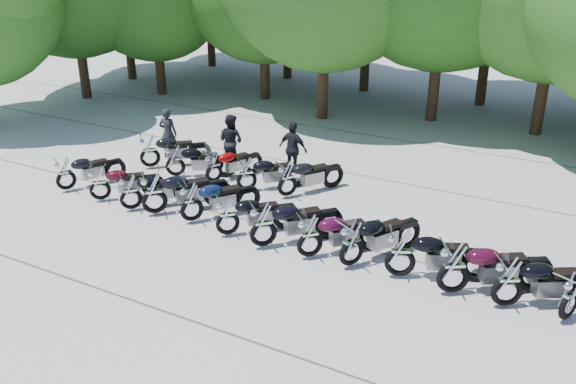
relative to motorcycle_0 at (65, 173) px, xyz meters
The scene contains 22 objects.
ground 7.17m from the motorcycle_0, ahead, with size 90.00×90.00×0.00m, color #9E998F.
motorcycle_0 is the anchor object (origin of this frame).
motorcycle_1 1.45m from the motorcycle_0, ahead, with size 0.64×2.09×1.18m, color #370710, non-canonical shape.
motorcycle_2 2.68m from the motorcycle_0, ahead, with size 0.66×2.16×1.22m, color black, non-canonical shape.
motorcycle_3 3.45m from the motorcycle_0, ahead, with size 0.75×2.46×1.39m, color black, non-canonical shape.
motorcycle_4 4.63m from the motorcycle_0, ahead, with size 0.69×2.26×1.28m, color #0B1833, non-canonical shape.
motorcycle_5 5.92m from the motorcycle_0, ahead, with size 0.66×2.17×1.23m, color black, non-canonical shape.
motorcycle_6 7.05m from the motorcycle_0, ahead, with size 0.74×2.43×1.37m, color black, non-canonical shape.
motorcycle_7 8.29m from the motorcycle_0, ahead, with size 0.69×2.27×1.28m, color #3C0823, non-canonical shape.
motorcycle_8 9.33m from the motorcycle_0, ahead, with size 0.73×2.39×1.35m, color black, non-canonical shape.
motorcycle_9 10.49m from the motorcycle_0, ahead, with size 0.74×2.43×1.37m, color black, non-canonical shape.
motorcycle_10 11.72m from the motorcycle_0, ahead, with size 0.77×2.53×1.43m, color #330717, non-canonical shape.
motorcycle_11 12.83m from the motorcycle_0, ahead, with size 0.73×2.38×1.35m, color black, non-canonical shape.
motorcycle_12 14.02m from the motorcycle_0, ahead, with size 0.66×2.18×1.23m, color black, non-canonical shape.
motorcycle_13 2.85m from the motorcycle_0, 69.15° to the left, with size 0.70×2.29×1.30m, color black, non-canonical shape.
motorcycle_14 3.30m from the motorcycle_0, 47.44° to the left, with size 0.66×2.18×1.23m, color black, non-canonical shape.
motorcycle_15 4.43m from the motorcycle_0, 36.18° to the left, with size 0.62×2.04×1.15m, color #8A0506, non-canonical shape.
motorcycle_16 5.45m from the motorcycle_0, 27.59° to the left, with size 0.66×2.16×1.22m, color black, non-canonical shape.
motorcycle_17 6.69m from the motorcycle_0, 24.00° to the left, with size 0.67×2.22×1.25m, color black, non-canonical shape.
rider_0 3.93m from the motorcycle_0, 76.91° to the left, with size 0.64×0.42×1.76m, color black.
rider_1 5.23m from the motorcycle_0, 50.68° to the left, with size 0.89×0.69×1.83m, color black.
rider_2 6.99m from the motorcycle_0, 39.07° to the left, with size 1.04×0.43×1.78m, color black.
Camera 1 is at (6.77, -11.18, 7.41)m, focal length 38.00 mm.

